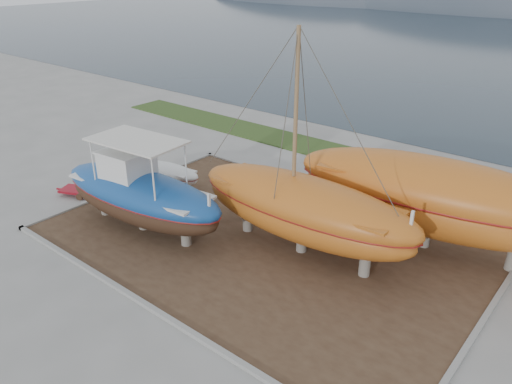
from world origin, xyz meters
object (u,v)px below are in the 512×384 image
Objects in this scene: blue_caique at (140,185)px; orange_sailboat at (306,149)px; white_dinghy at (168,176)px; red_trailer at (77,192)px; orange_bare_hull at (430,206)px.

orange_sailboat reaches higher than blue_caique.
red_trailer is at bearing -135.10° from white_dinghy.
blue_caique is at bearing -61.99° from white_dinghy.
orange_sailboat is at bearing -12.35° from white_dinghy.
white_dinghy is 0.40× the size of orange_sailboat.
orange_bare_hull is 4.87× the size of red_trailer.
white_dinghy is 4.76m from red_trailer.
blue_caique is 4.94m from white_dinghy.
white_dinghy is 0.34× the size of orange_bare_hull.
red_trailer is at bearing -165.51° from orange_bare_hull.
white_dinghy is at bearing -175.62° from orange_bare_hull.
blue_caique reaches higher than orange_bare_hull.
orange_bare_hull reaches higher than red_trailer.
blue_caique is 2.22× the size of white_dinghy.
red_trailer is at bearing 173.20° from blue_caique.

